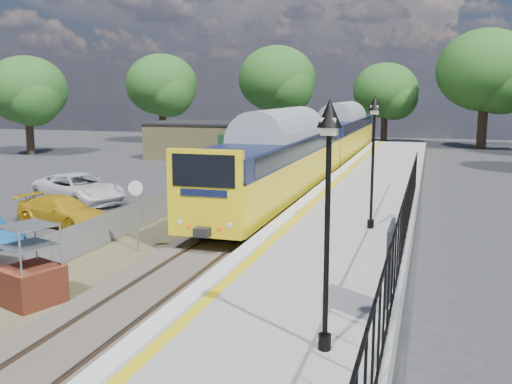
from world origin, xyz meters
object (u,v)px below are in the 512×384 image
at_px(speed_sign, 136,205).
at_px(car_yellow, 62,211).
at_px(train, 320,142).
at_px(brick_plinth, 30,266).
at_px(car_white, 79,189).
at_px(victorian_lamp_north, 374,131).
at_px(victorian_lamp_south, 328,168).

distance_m(speed_sign, car_yellow, 6.08).
xyz_separation_m(train, car_yellow, (-7.72, -17.64, -1.72)).
distance_m(brick_plinth, car_yellow, 9.57).
height_order(train, car_yellow, train).
height_order(train, car_white, train).
bearing_deg(brick_plinth, train, 83.86).
distance_m(victorian_lamp_north, train, 18.93).
bearing_deg(victorian_lamp_south, car_white, 135.94).
bearing_deg(speed_sign, brick_plinth, -104.22).
relative_size(victorian_lamp_south, brick_plinth, 2.07).
relative_size(train, car_yellow, 9.49).
xyz_separation_m(speed_sign, car_yellow, (-5.22, 2.92, -1.13)).
bearing_deg(brick_plinth, victorian_lamp_south, -15.10).
distance_m(victorian_lamp_south, car_yellow, 17.23).
bearing_deg(victorian_lamp_north, speed_sign, -162.25).
bearing_deg(victorian_lamp_south, car_yellow, 141.74).
distance_m(speed_sign, car_white, 10.52).
height_order(victorian_lamp_north, brick_plinth, victorian_lamp_north).
height_order(victorian_lamp_south, car_white, victorian_lamp_south).
relative_size(victorian_lamp_south, car_yellow, 1.07).
distance_m(victorian_lamp_south, victorian_lamp_north, 10.00).
height_order(train, brick_plinth, train).
bearing_deg(car_yellow, train, -11.59).
xyz_separation_m(brick_plinth, car_white, (-7.13, 12.68, -0.31)).
bearing_deg(train, victorian_lamp_north, -73.65).
bearing_deg(car_yellow, car_white, 38.05).
xyz_separation_m(victorian_lamp_south, victorian_lamp_north, (-0.20, 10.00, 0.00)).
height_order(brick_plinth, car_yellow, brick_plinth).
height_order(victorian_lamp_north, speed_sign, victorian_lamp_north).
xyz_separation_m(train, brick_plinth, (-2.78, -25.83, -1.27)).
distance_m(victorian_lamp_south, brick_plinth, 9.16).
relative_size(car_yellow, car_white, 0.79).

